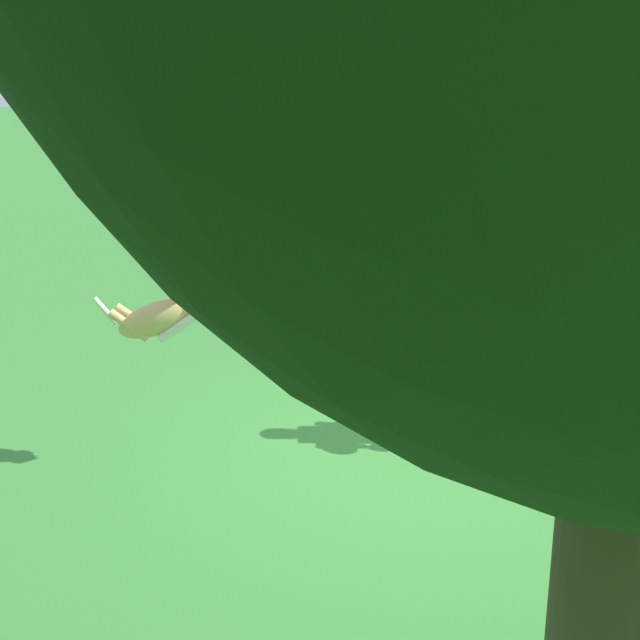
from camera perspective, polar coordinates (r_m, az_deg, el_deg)
ground_plane at (r=8.09m, az=5.58°, el=-8.05°), size 60.00×60.00×0.00m
person at (r=8.21m, az=8.20°, el=-2.45°), size 0.62×0.65×1.29m
dog at (r=7.65m, az=-9.30°, el=0.13°), size 1.04×0.44×0.50m
frisbee_flying at (r=7.50m, az=-7.90°, el=2.26°), size 0.33×0.33×0.09m
frisbee_held at (r=7.97m, az=6.31°, el=-3.67°), size 0.36×0.35×0.14m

